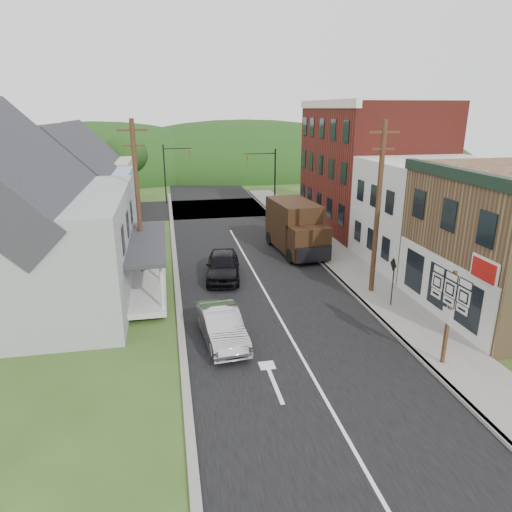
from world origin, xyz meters
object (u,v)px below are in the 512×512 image
silver_sedan (221,326)px  warning_sign (393,275)px  dark_sedan (223,266)px  delivery_van (296,228)px  route_sign_cluster (449,305)px

silver_sedan → warning_sign: size_ratio=1.76×
dark_sedan → delivery_van: bearing=44.6°
dark_sedan → silver_sedan: bearing=-89.7°
silver_sedan → dark_sedan: bearing=76.6°
delivery_van → warning_sign: bearing=-82.9°
silver_sedan → delivery_van: (6.56, 11.65, 1.03)m
silver_sedan → route_sign_cluster: route_sign_cluster is taller
delivery_van → route_sign_cluster: route_sign_cluster is taller
silver_sedan → dark_sedan: size_ratio=0.94×
delivery_van → silver_sedan: bearing=-124.4°
delivery_van → dark_sedan: bearing=-148.4°
dark_sedan → warning_sign: 9.61m
dark_sedan → delivery_van: size_ratio=0.73×
silver_sedan → delivery_van: bearing=55.0°
delivery_van → route_sign_cluster: bearing=-89.3°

